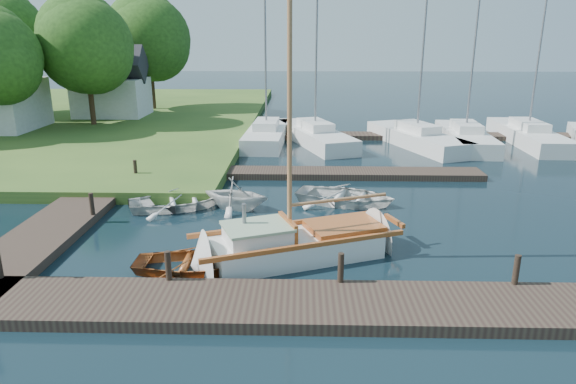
{
  "coord_description": "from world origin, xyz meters",
  "views": [
    {
      "loc": [
        0.45,
        -17.13,
        6.47
      ],
      "look_at": [
        0.0,
        0.0,
        1.2
      ],
      "focal_mm": 32.0,
      "sensor_mm": 36.0,
      "label": 1
    }
  ],
  "objects_px": {
    "mooring_post_3": "(516,270)",
    "sailboat": "(301,246)",
    "marina_boat_1": "(315,134)",
    "marina_boat_3": "(417,137)",
    "tender_c": "(345,194)",
    "marina_boat_4": "(465,136)",
    "mooring_post_2": "(341,268)",
    "tree_3": "(85,45)",
    "marina_boat_5": "(528,134)",
    "house_c": "(111,88)",
    "mooring_post_1": "(168,266)",
    "dinghy": "(192,260)",
    "tender_b": "(236,192)",
    "tree_4": "(0,36)",
    "tender_a": "(179,198)",
    "mooring_post_5": "(135,169)",
    "mooring_post_4": "(92,204)",
    "tree_7": "(149,38)",
    "marina_boat_0": "(266,133)"
  },
  "relations": [
    {
      "from": "mooring_post_2",
      "to": "tree_7",
      "type": "bearing_deg",
      "value": 113.5
    },
    {
      "from": "tree_4",
      "to": "tender_a",
      "type": "bearing_deg",
      "value": -48.99
    },
    {
      "from": "dinghy",
      "to": "house_c",
      "type": "distance_m",
      "value": 28.31
    },
    {
      "from": "tender_c",
      "to": "tender_b",
      "type": "bearing_deg",
      "value": 118.39
    },
    {
      "from": "tender_c",
      "to": "marina_boat_4",
      "type": "height_order",
      "value": "marina_boat_4"
    },
    {
      "from": "marina_boat_3",
      "to": "marina_boat_4",
      "type": "bearing_deg",
      "value": -105.17
    },
    {
      "from": "marina_boat_3",
      "to": "marina_boat_4",
      "type": "relative_size",
      "value": 1.21
    },
    {
      "from": "dinghy",
      "to": "marina_boat_1",
      "type": "height_order",
      "value": "marina_boat_1"
    },
    {
      "from": "marina_boat_5",
      "to": "tree_4",
      "type": "relative_size",
      "value": 1.21
    },
    {
      "from": "mooring_post_2",
      "to": "mooring_post_5",
      "type": "bearing_deg",
      "value": 130.36
    },
    {
      "from": "tender_a",
      "to": "marina_boat_0",
      "type": "relative_size",
      "value": 0.33
    },
    {
      "from": "mooring_post_2",
      "to": "tender_c",
      "type": "height_order",
      "value": "mooring_post_2"
    },
    {
      "from": "tree_3",
      "to": "mooring_post_2",
      "type": "bearing_deg",
      "value": -56.08
    },
    {
      "from": "tender_b",
      "to": "tree_7",
      "type": "distance_m",
      "value": 26.94
    },
    {
      "from": "tender_a",
      "to": "tree_7",
      "type": "distance_m",
      "value": 26.19
    },
    {
      "from": "marina_boat_5",
      "to": "house_c",
      "type": "xyz_separation_m",
      "value": [
        -28.51,
        7.32,
        2.01
      ]
    },
    {
      "from": "mooring_post_3",
      "to": "sailboat",
      "type": "xyz_separation_m",
      "value": [
        -5.54,
        2.24,
        -0.36
      ]
    },
    {
      "from": "mooring_post_1",
      "to": "mooring_post_3",
      "type": "relative_size",
      "value": 1.0
    },
    {
      "from": "mooring_post_5",
      "to": "tender_b",
      "type": "xyz_separation_m",
      "value": [
        4.95,
        -3.38,
        -0.01
      ]
    },
    {
      "from": "marina_boat_0",
      "to": "house_c",
      "type": "xyz_separation_m",
      "value": [
        -12.27,
        7.56,
        2.01
      ]
    },
    {
      "from": "marina_boat_1",
      "to": "mooring_post_2",
      "type": "bearing_deg",
      "value": 161.07
    },
    {
      "from": "mooring_post_3",
      "to": "tree_7",
      "type": "distance_m",
      "value": 36.31
    },
    {
      "from": "mooring_post_4",
      "to": "tender_c",
      "type": "height_order",
      "value": "mooring_post_4"
    },
    {
      "from": "tender_b",
      "to": "marina_boat_0",
      "type": "height_order",
      "value": "marina_boat_0"
    },
    {
      "from": "mooring_post_4",
      "to": "mooring_post_5",
      "type": "relative_size",
      "value": 1.0
    },
    {
      "from": "mooring_post_2",
      "to": "tender_b",
      "type": "relative_size",
      "value": 0.31
    },
    {
      "from": "mooring_post_2",
      "to": "marina_boat_4",
      "type": "height_order",
      "value": "marina_boat_4"
    },
    {
      "from": "mooring_post_1",
      "to": "mooring_post_5",
      "type": "height_order",
      "value": "same"
    },
    {
      "from": "mooring_post_1",
      "to": "sailboat",
      "type": "bearing_deg",
      "value": 32.91
    },
    {
      "from": "dinghy",
      "to": "tree_4",
      "type": "xyz_separation_m",
      "value": [
        -19.36,
        25.88,
        6.03
      ]
    },
    {
      "from": "tender_a",
      "to": "tender_c",
      "type": "xyz_separation_m",
      "value": [
        6.51,
        0.69,
        0.02
      ]
    },
    {
      "from": "tender_b",
      "to": "tree_4",
      "type": "height_order",
      "value": "tree_4"
    },
    {
      "from": "mooring_post_2",
      "to": "tree_3",
      "type": "distance_m",
      "value": 28.24
    },
    {
      "from": "marina_boat_1",
      "to": "marina_boat_3",
      "type": "height_order",
      "value": "marina_boat_3"
    },
    {
      "from": "dinghy",
      "to": "marina_boat_5",
      "type": "height_order",
      "value": "marina_boat_5"
    },
    {
      "from": "mooring_post_2",
      "to": "marina_boat_0",
      "type": "distance_m",
      "value": 19.71
    },
    {
      "from": "tender_a",
      "to": "marina_boat_1",
      "type": "height_order",
      "value": "marina_boat_1"
    },
    {
      "from": "tender_b",
      "to": "marina_boat_1",
      "type": "bearing_deg",
      "value": 2.86
    },
    {
      "from": "tree_4",
      "to": "sailboat",
      "type": "bearing_deg",
      "value": -47.85
    },
    {
      "from": "house_c",
      "to": "tree_7",
      "type": "height_order",
      "value": "tree_7"
    },
    {
      "from": "marina_boat_4",
      "to": "marina_boat_3",
      "type": "bearing_deg",
      "value": 99.3
    },
    {
      "from": "dinghy",
      "to": "house_c",
      "type": "xyz_separation_m",
      "value": [
        -11.36,
        25.83,
        2.24
      ]
    },
    {
      "from": "mooring_post_5",
      "to": "marina_boat_3",
      "type": "xyz_separation_m",
      "value": [
        14.41,
        8.6,
        -0.12
      ]
    },
    {
      "from": "dinghy",
      "to": "sailboat",
      "type": "bearing_deg",
      "value": -71.43
    },
    {
      "from": "tree_4",
      "to": "tree_7",
      "type": "height_order",
      "value": "tree_4"
    },
    {
      "from": "house_c",
      "to": "tree_3",
      "type": "distance_m",
      "value": 5.1
    },
    {
      "from": "mooring_post_3",
      "to": "marina_boat_0",
      "type": "relative_size",
      "value": 0.07
    },
    {
      "from": "mooring_post_5",
      "to": "tender_c",
      "type": "height_order",
      "value": "mooring_post_5"
    },
    {
      "from": "tender_b",
      "to": "tree_7",
      "type": "relative_size",
      "value": 0.28
    },
    {
      "from": "mooring_post_5",
      "to": "marina_boat_3",
      "type": "bearing_deg",
      "value": 30.84
    }
  ]
}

